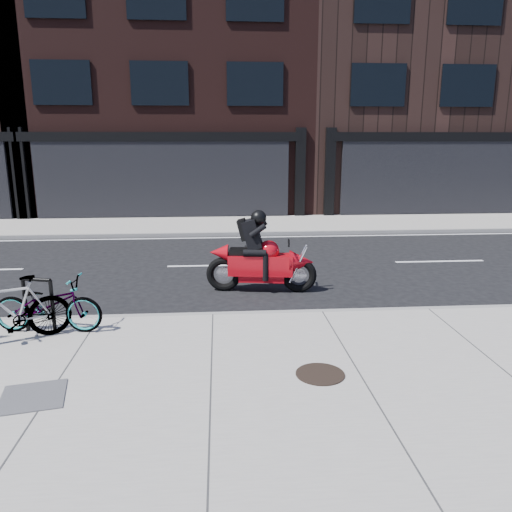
{
  "coord_description": "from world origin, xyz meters",
  "views": [
    {
      "loc": [
        0.14,
        -10.51,
        3.24
      ],
      "look_at": [
        0.87,
        -0.76,
        0.9
      ],
      "focal_mm": 35.0,
      "sensor_mm": 36.0,
      "label": 1
    }
  ],
  "objects": [
    {
      "name": "manhole_cover",
      "position": [
        1.46,
        -4.45,
        0.14
      ],
      "size": [
        0.83,
        0.83,
        0.02
      ],
      "primitive_type": "cylinder",
      "rotation": [
        0.0,
        0.0,
        0.3
      ],
      "color": "black",
      "rests_on": "sidewalk_near"
    },
    {
      "name": "bicycle_rear",
      "position": [
        -3.06,
        -2.98,
        0.65
      ],
      "size": [
        1.77,
        1.13,
        1.03
      ],
      "primitive_type": "imported",
      "rotation": [
        0.0,
        0.0,
        5.13
      ],
      "color": "gray",
      "rests_on": "sidewalk_near"
    },
    {
      "name": "sidewalk_far",
      "position": [
        0.0,
        7.75,
        0.07
      ],
      "size": [
        60.0,
        3.5,
        0.13
      ],
      "primitive_type": "cube",
      "color": "gray",
      "rests_on": "ground"
    },
    {
      "name": "utility_grate",
      "position": [
        -2.17,
        -4.78,
        0.14
      ],
      "size": [
        0.89,
        0.89,
        0.02
      ],
      "primitive_type": "cube",
      "rotation": [
        0.0,
        0.0,
        0.2
      ],
      "color": "#58575A",
      "rests_on": "sidewalk_near"
    },
    {
      "name": "bicycle_front",
      "position": [
        -2.65,
        -2.6,
        0.59
      ],
      "size": [
        1.81,
        0.77,
        0.93
      ],
      "primitive_type": "imported",
      "rotation": [
        0.0,
        0.0,
        1.48
      ],
      "color": "gray",
      "rests_on": "sidewalk_near"
    },
    {
      "name": "building_center",
      "position": [
        -2.0,
        14.5,
        7.25
      ],
      "size": [
        12.0,
        10.0,
        14.5
      ],
      "primitive_type": "cube",
      "color": "black",
      "rests_on": "ground"
    },
    {
      "name": "ground",
      "position": [
        0.0,
        0.0,
        0.0
      ],
      "size": [
        120.0,
        120.0,
        0.0
      ],
      "primitive_type": "plane",
      "color": "black",
      "rests_on": "ground"
    },
    {
      "name": "sidewalk_near",
      "position": [
        0.0,
        -5.0,
        0.07
      ],
      "size": [
        60.0,
        6.0,
        0.13
      ],
      "primitive_type": "cube",
      "color": "gray",
      "rests_on": "ground"
    },
    {
      "name": "bike_rack",
      "position": [
        -2.79,
        -2.6,
        0.67
      ],
      "size": [
        0.53,
        0.19,
        0.92
      ],
      "rotation": [
        0.0,
        0.0,
        -0.26
      ],
      "color": "black",
      "rests_on": "sidewalk_near"
    },
    {
      "name": "building_mideast",
      "position": [
        10.0,
        14.5,
        6.25
      ],
      "size": [
        12.0,
        10.0,
        12.5
      ],
      "primitive_type": "cube",
      "color": "black",
      "rests_on": "ground"
    },
    {
      "name": "motorcycle",
      "position": [
        1.12,
        -0.27,
        0.72
      ],
      "size": [
        2.37,
        0.78,
        1.77
      ],
      "rotation": [
        0.0,
        0.0,
        -0.13
      ],
      "color": "black",
      "rests_on": "ground"
    }
  ]
}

